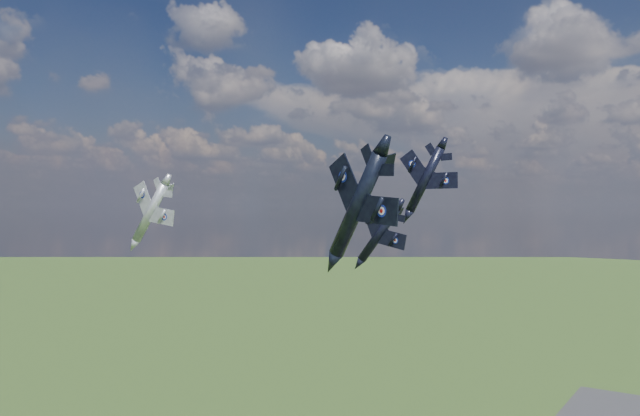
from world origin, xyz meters
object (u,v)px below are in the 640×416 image
Objects in this scene: jet_right_navy at (357,205)px; jet_left_silver at (150,212)px; jet_lead_navy at (379,234)px; jet_high_navy at (425,180)px.

jet_right_navy is 1.07× the size of jet_left_silver.
jet_lead_navy is 25.28m from jet_right_navy.
jet_right_navy is (9.99, -22.88, 3.96)m from jet_lead_navy.
jet_high_navy is 42.66m from jet_left_silver.
jet_high_navy reaches higher than jet_left_silver.
jet_high_navy reaches higher than jet_lead_navy.
jet_lead_navy is at bearing -136.67° from jet_high_navy.
jet_left_silver is at bearing 178.98° from jet_right_navy.
jet_lead_navy is 0.93× the size of jet_high_navy.
jet_right_navy reaches higher than jet_lead_navy.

